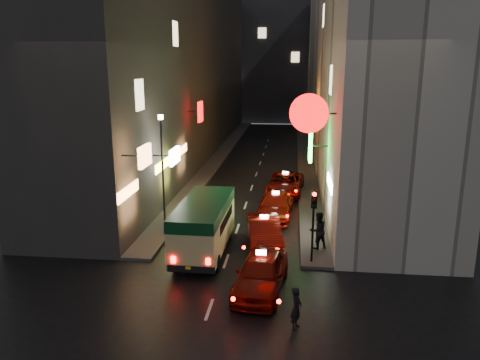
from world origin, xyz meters
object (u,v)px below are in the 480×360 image
at_px(minibus, 204,221).
at_px(pedestrian_crossing, 296,306).
at_px(taxi_near, 261,269).
at_px(traffic_light, 314,210).
at_px(lamp_post, 162,163).

distance_m(minibus, pedestrian_crossing, 7.73).
bearing_deg(pedestrian_crossing, taxi_near, 45.39).
bearing_deg(traffic_light, pedestrian_crossing, -97.78).
bearing_deg(minibus, pedestrian_crossing, -54.50).
distance_m(minibus, taxi_near, 4.73).
height_order(pedestrian_crossing, traffic_light, traffic_light).
height_order(minibus, lamp_post, lamp_post).
bearing_deg(pedestrian_crossing, traffic_light, 9.79).
relative_size(taxi_near, pedestrian_crossing, 3.43).
distance_m(pedestrian_crossing, lamp_post, 12.73).
height_order(minibus, taxi_near, minibus).
height_order(pedestrian_crossing, lamp_post, lamp_post).
distance_m(taxi_near, traffic_light, 3.87).
distance_m(taxi_near, lamp_post, 9.81).
height_order(taxi_near, lamp_post, lamp_post).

